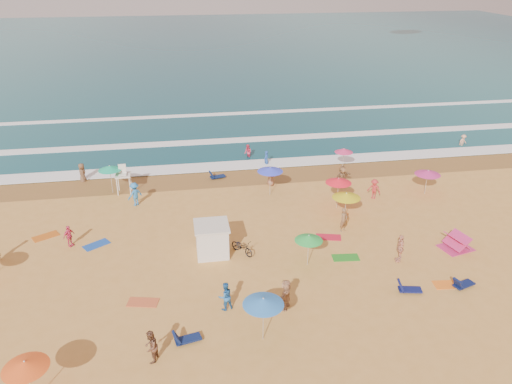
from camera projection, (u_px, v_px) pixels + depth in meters
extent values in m
plane|color=gold|center=(241.00, 253.00, 32.45)|extent=(220.00, 220.00, 0.00)
cube|color=#0C4756|center=(189.00, 48.00, 107.55)|extent=(220.00, 140.00, 0.18)
plane|color=olive|center=(222.00, 178.00, 43.62)|extent=(220.00, 220.00, 0.00)
cube|color=white|center=(219.00, 166.00, 45.81)|extent=(200.00, 2.20, 0.05)
cube|color=white|center=(213.00, 141.00, 52.07)|extent=(200.00, 1.60, 0.05)
cube|color=white|center=(206.00, 115.00, 61.01)|extent=(200.00, 1.20, 0.05)
cube|color=silver|center=(212.00, 240.00, 32.02)|extent=(2.00, 2.00, 2.00)
cube|color=silver|center=(211.00, 226.00, 31.57)|extent=(2.20, 2.20, 0.12)
imported|color=black|center=(242.00, 247.00, 32.25)|extent=(1.64, 1.89, 0.98)
cone|color=#FF1A2C|center=(339.00, 181.00, 37.46)|extent=(1.96, 1.96, 0.35)
cone|color=#C72C7B|center=(428.00, 172.00, 39.93)|extent=(2.04, 2.04, 0.35)
cone|color=gold|center=(346.00, 195.00, 35.85)|extent=(2.05, 2.05, 0.35)
cone|color=blue|center=(263.00, 301.00, 24.16)|extent=(2.04, 2.04, 0.35)
cone|color=#D83069|center=(344.00, 150.00, 44.41)|extent=(1.63, 1.63, 0.35)
cone|color=#3745F7|center=(270.00, 169.00, 39.59)|extent=(2.05, 2.05, 0.35)
cone|color=#15B080|center=(110.00, 168.00, 39.91)|extent=(1.84, 1.84, 0.35)
cone|color=green|center=(309.00, 238.00, 30.45)|extent=(1.73, 1.73, 0.35)
cone|color=#F8561A|center=(25.00, 365.00, 20.73)|extent=(1.94, 1.94, 0.35)
cube|color=#0F1C4B|center=(188.00, 339.00, 24.88)|extent=(1.39, 0.83, 0.34)
cube|color=#101652|center=(410.00, 290.00, 28.60)|extent=(1.39, 0.81, 0.34)
cube|color=#0E1746|center=(464.00, 284.00, 29.06)|extent=(1.41, 0.94, 0.34)
cube|color=#0E1D49|center=(218.00, 177.00, 43.50)|extent=(1.40, 0.85, 0.34)
cube|color=#1B49AD|center=(96.00, 245.00, 33.40)|extent=(1.89, 1.65, 0.03)
cube|color=#C45B15|center=(46.00, 236.00, 34.42)|extent=(1.90, 1.59, 0.03)
cube|color=#CA582F|center=(143.00, 302.00, 27.79)|extent=(1.85, 1.22, 0.03)
cube|color=red|center=(328.00, 237.00, 34.31)|extent=(1.86, 1.27, 0.03)
cube|color=#288822|center=(346.00, 258.00, 31.96)|extent=(1.77, 1.02, 0.03)
cube|color=orange|center=(448.00, 285.00, 29.31)|extent=(1.78, 1.03, 0.03)
imported|color=#E39D77|center=(463.00, 142.00, 50.79)|extent=(1.11, 0.87, 1.51)
imported|color=#2A7AC5|center=(135.00, 194.00, 38.43)|extent=(1.39, 1.30, 1.89)
imported|color=brown|center=(151.00, 347.00, 23.40)|extent=(0.88, 1.00, 1.72)
imported|color=#986146|center=(271.00, 176.00, 41.91)|extent=(0.85, 0.96, 1.65)
imported|color=brown|center=(82.00, 174.00, 42.78)|extent=(0.84, 1.05, 1.86)
imported|color=#DF3765|center=(69.00, 236.00, 32.98)|extent=(0.85, 0.92, 1.51)
imported|color=#244EA8|center=(266.00, 159.00, 46.17)|extent=(0.51, 0.66, 1.63)
imported|color=tan|center=(286.00, 294.00, 26.99)|extent=(1.33, 1.70, 1.80)
imported|color=#2668B2|center=(225.00, 296.00, 26.95)|extent=(0.97, 0.86, 1.68)
imported|color=#B92E2E|center=(374.00, 189.00, 39.58)|extent=(1.21, 1.16, 1.65)
imported|color=#E13857|center=(248.00, 153.00, 47.80)|extent=(0.85, 0.94, 1.60)
imported|color=brown|center=(344.00, 220.00, 34.79)|extent=(0.75, 0.65, 1.74)
imported|color=tan|center=(400.00, 248.00, 31.25)|extent=(0.74, 1.18, 1.87)
imported|color=#986D46|center=(342.00, 176.00, 41.62)|extent=(1.73, 1.39, 1.85)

